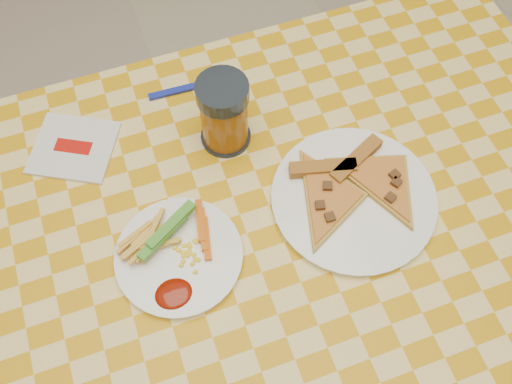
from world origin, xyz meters
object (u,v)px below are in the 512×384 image
Objects in this scene: plate_right at (353,199)px; drink_glass at (224,114)px; plate_left at (179,257)px; table at (254,269)px.

drink_glass is at bearing 129.88° from plate_right.
drink_glass is (0.14, 0.19, 0.06)m from plate_left.
table is at bearing -14.93° from plate_left.
drink_glass reaches higher than plate_left.
table is 4.81× the size of plate_right.
drink_glass is (0.03, 0.22, 0.14)m from table.
table is 0.14m from plate_left.
plate_left is at bearing 165.07° from table.
plate_left is 0.24m from drink_glass.
table is 9.02× the size of drink_glass.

